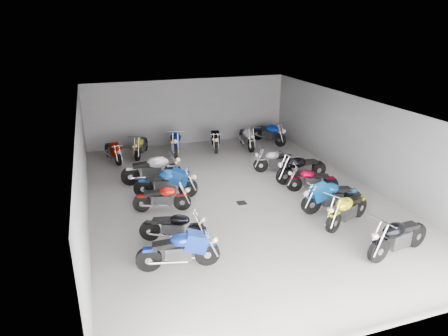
{
  "coord_description": "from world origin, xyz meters",
  "views": [
    {
      "loc": [
        -4.5,
        -12.08,
        5.97
      ],
      "look_at": [
        -0.33,
        0.42,
        1.0
      ],
      "focal_mm": 32.0,
      "sensor_mm": 36.0,
      "label": 1
    }
  ],
  "objects_px": {
    "drain_grate": "(242,203)",
    "motorcycle_back_c": "(176,142)",
    "motorcycle_right_b": "(347,209)",
    "motorcycle_back_a": "(113,151)",
    "motorcycle_left_c": "(174,227)",
    "motorcycle_back_d": "(215,139)",
    "motorcycle_left_f": "(152,169)",
    "motorcycle_right_e": "(301,168)",
    "motorcycle_right_a": "(398,237)",
    "motorcycle_left_d": "(163,198)",
    "motorcycle_back_b": "(141,146)",
    "motorcycle_right_c": "(331,196)",
    "motorcycle_right_d": "(312,180)",
    "motorcycle_back_e": "(247,137)",
    "motorcycle_back_f": "(269,133)",
    "motorcycle_left_b": "(179,250)",
    "motorcycle_right_f": "(277,161)",
    "motorcycle_left_e": "(167,183)"
  },
  "relations": [
    {
      "from": "drain_grate",
      "to": "motorcycle_back_c",
      "type": "distance_m",
      "value": 6.15
    },
    {
      "from": "motorcycle_right_b",
      "to": "motorcycle_back_a",
      "type": "height_order",
      "value": "motorcycle_right_b"
    },
    {
      "from": "motorcycle_left_c",
      "to": "motorcycle_back_d",
      "type": "bearing_deg",
      "value": 178.59
    },
    {
      "from": "motorcycle_left_f",
      "to": "motorcycle_right_b",
      "type": "distance_m",
      "value": 7.27
    },
    {
      "from": "motorcycle_right_e",
      "to": "motorcycle_back_c",
      "type": "relative_size",
      "value": 0.98
    },
    {
      "from": "motorcycle_left_c",
      "to": "motorcycle_right_a",
      "type": "xyz_separation_m",
      "value": [
        5.51,
        -2.55,
        0.07
      ]
    },
    {
      "from": "motorcycle_left_d",
      "to": "motorcycle_right_b",
      "type": "bearing_deg",
      "value": 76.51
    },
    {
      "from": "motorcycle_back_b",
      "to": "motorcycle_left_f",
      "type": "bearing_deg",
      "value": 111.01
    },
    {
      "from": "motorcycle_left_d",
      "to": "motorcycle_right_c",
      "type": "height_order",
      "value": "motorcycle_right_c"
    },
    {
      "from": "motorcycle_left_f",
      "to": "motorcycle_right_d",
      "type": "distance_m",
      "value": 5.98
    },
    {
      "from": "motorcycle_right_e",
      "to": "motorcycle_back_e",
      "type": "relative_size",
      "value": 1.03
    },
    {
      "from": "motorcycle_right_a",
      "to": "motorcycle_back_f",
      "type": "bearing_deg",
      "value": -17.26
    },
    {
      "from": "motorcycle_back_a",
      "to": "motorcycle_back_e",
      "type": "height_order",
      "value": "motorcycle_back_e"
    },
    {
      "from": "motorcycle_back_d",
      "to": "motorcycle_back_b",
      "type": "bearing_deg",
      "value": 11.87
    },
    {
      "from": "motorcycle_right_d",
      "to": "drain_grate",
      "type": "bearing_deg",
      "value": 112.36
    },
    {
      "from": "motorcycle_left_b",
      "to": "motorcycle_right_b",
      "type": "bearing_deg",
      "value": 104.96
    },
    {
      "from": "motorcycle_left_f",
      "to": "motorcycle_back_f",
      "type": "height_order",
      "value": "motorcycle_left_f"
    },
    {
      "from": "motorcycle_back_d",
      "to": "motorcycle_back_f",
      "type": "distance_m",
      "value": 2.89
    },
    {
      "from": "motorcycle_back_a",
      "to": "motorcycle_back_d",
      "type": "bearing_deg",
      "value": 169.2
    },
    {
      "from": "motorcycle_left_c",
      "to": "motorcycle_left_d",
      "type": "xyz_separation_m",
      "value": [
        0.05,
        2.01,
        -0.01
      ]
    },
    {
      "from": "motorcycle_back_d",
      "to": "motorcycle_right_b",
      "type": "bearing_deg",
      "value": 113.11
    },
    {
      "from": "motorcycle_left_c",
      "to": "motorcycle_right_f",
      "type": "height_order",
      "value": "motorcycle_right_f"
    },
    {
      "from": "motorcycle_back_c",
      "to": "drain_grate",
      "type": "bearing_deg",
      "value": 112.67
    },
    {
      "from": "motorcycle_right_c",
      "to": "motorcycle_right_f",
      "type": "bearing_deg",
      "value": 3.53
    },
    {
      "from": "motorcycle_left_c",
      "to": "motorcycle_back_b",
      "type": "bearing_deg",
      "value": -157.29
    },
    {
      "from": "drain_grate",
      "to": "motorcycle_left_c",
      "type": "xyz_separation_m",
      "value": [
        -2.7,
        -1.72,
        0.46
      ]
    },
    {
      "from": "motorcycle_left_f",
      "to": "drain_grate",
      "type": "bearing_deg",
      "value": 48.19
    },
    {
      "from": "motorcycle_left_d",
      "to": "motorcycle_back_f",
      "type": "distance_m",
      "value": 8.7
    },
    {
      "from": "motorcycle_right_c",
      "to": "motorcycle_back_d",
      "type": "height_order",
      "value": "motorcycle_right_c"
    },
    {
      "from": "motorcycle_left_d",
      "to": "motorcycle_left_e",
      "type": "distance_m",
      "value": 1.06
    },
    {
      "from": "motorcycle_right_a",
      "to": "motorcycle_right_d",
      "type": "bearing_deg",
      "value": -11.22
    },
    {
      "from": "motorcycle_right_f",
      "to": "motorcycle_back_a",
      "type": "height_order",
      "value": "motorcycle_right_f"
    },
    {
      "from": "motorcycle_left_c",
      "to": "motorcycle_left_f",
      "type": "height_order",
      "value": "motorcycle_left_f"
    },
    {
      "from": "drain_grate",
      "to": "motorcycle_left_e",
      "type": "height_order",
      "value": "motorcycle_left_e"
    },
    {
      "from": "motorcycle_left_f",
      "to": "motorcycle_right_d",
      "type": "xyz_separation_m",
      "value": [
        5.36,
        -2.64,
        -0.1
      ]
    },
    {
      "from": "motorcycle_back_f",
      "to": "motorcycle_back_c",
      "type": "bearing_deg",
      "value": -21.9
    },
    {
      "from": "motorcycle_left_f",
      "to": "motorcycle_back_c",
      "type": "xyz_separation_m",
      "value": [
        1.62,
        3.29,
        0.0
      ]
    },
    {
      "from": "motorcycle_back_b",
      "to": "motorcycle_left_c",
      "type": "bearing_deg",
      "value": 110.21
    },
    {
      "from": "motorcycle_left_c",
      "to": "motorcycle_left_d",
      "type": "bearing_deg",
      "value": -157.87
    },
    {
      "from": "motorcycle_back_a",
      "to": "motorcycle_right_f",
      "type": "bearing_deg",
      "value": 137.19
    },
    {
      "from": "motorcycle_left_b",
      "to": "motorcycle_right_e",
      "type": "relative_size",
      "value": 0.94
    },
    {
      "from": "motorcycle_right_e",
      "to": "motorcycle_back_a",
      "type": "distance_m",
      "value": 8.21
    },
    {
      "from": "motorcycle_right_b",
      "to": "motorcycle_back_d",
      "type": "distance_m",
      "value": 8.67
    },
    {
      "from": "motorcycle_right_e",
      "to": "motorcycle_right_f",
      "type": "xyz_separation_m",
      "value": [
        -0.43,
        1.27,
        -0.06
      ]
    },
    {
      "from": "motorcycle_right_d",
      "to": "motorcycle_back_b",
      "type": "relative_size",
      "value": 0.94
    },
    {
      "from": "motorcycle_right_c",
      "to": "motorcycle_back_b",
      "type": "distance_m",
      "value": 9.2
    },
    {
      "from": "motorcycle_left_c",
      "to": "motorcycle_left_b",
      "type": "bearing_deg",
      "value": 17.7
    },
    {
      "from": "motorcycle_left_e",
      "to": "motorcycle_right_c",
      "type": "relative_size",
      "value": 1.02
    },
    {
      "from": "motorcycle_left_f",
      "to": "motorcycle_right_c",
      "type": "height_order",
      "value": "motorcycle_left_f"
    },
    {
      "from": "motorcycle_left_b",
      "to": "motorcycle_back_d",
      "type": "relative_size",
      "value": 1.04
    }
  ]
}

